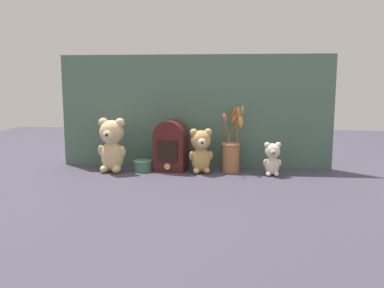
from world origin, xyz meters
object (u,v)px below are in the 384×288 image
Objects in this scene: teddy_bear_large at (112,144)px; teddy_bear_medium at (201,150)px; flower_vase at (231,153)px; decorative_tin_tall at (143,166)px; teddy_bear_small at (272,158)px; vintage_radio at (171,145)px.

teddy_bear_large is 0.47m from teddy_bear_medium.
flower_vase is at bearing 16.07° from teddy_bear_medium.
flower_vase reaches higher than decorative_tin_tall.
teddy_bear_small is 0.53m from vintage_radio.
flower_vase is 1.30× the size of vintage_radio.
teddy_bear_large is at bearing -174.06° from flower_vase.
teddy_bear_medium is at bearing 175.64° from teddy_bear_small.
decorative_tin_tall is (-0.67, 0.04, -0.06)m from teddy_bear_small.
flower_vase is 3.35× the size of decorative_tin_tall.
teddy_bear_medium is 1.36× the size of teddy_bear_small.
flower_vase is at bearing -0.49° from vintage_radio.
flower_vase reaches higher than teddy_bear_small.
flower_vase reaches higher than teddy_bear_medium.
vintage_radio reaches higher than teddy_bear_medium.
decorative_tin_tall is (-0.15, -0.04, -0.11)m from vintage_radio.
teddy_bear_medium reaches higher than teddy_bear_small.
vintage_radio is 2.57× the size of decorative_tin_tall.
teddy_bear_medium is 0.32m from decorative_tin_tall.
flower_vase is 0.47m from decorative_tin_tall.
teddy_bear_medium is at bearing -2.03° from decorative_tin_tall.
teddy_bear_large is at bearing -168.88° from decorative_tin_tall.
flower_vase is (0.16, 0.05, -0.02)m from teddy_bear_medium.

